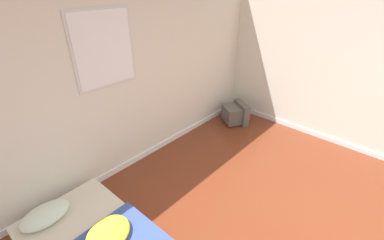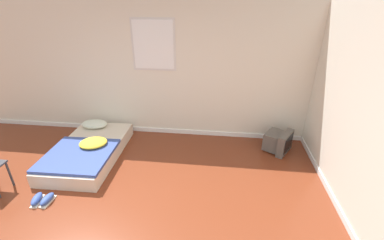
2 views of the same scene
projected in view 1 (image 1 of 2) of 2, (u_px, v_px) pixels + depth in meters
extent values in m
cube|color=silver|center=(110.00, 89.00, 3.37)|extent=(8.26, 0.06, 2.60)
cube|color=white|center=(124.00, 166.00, 3.95)|extent=(8.26, 0.02, 0.09)
cube|color=silver|center=(104.00, 49.00, 3.08)|extent=(0.82, 0.01, 0.95)
cube|color=white|center=(104.00, 49.00, 3.08)|extent=(0.75, 0.01, 0.88)
cube|color=white|center=(377.00, 156.00, 4.17)|extent=(0.02, 8.09, 0.09)
ellipsoid|color=silver|center=(45.00, 215.00, 2.80)|extent=(0.53, 0.35, 0.14)
ellipsoid|color=yellow|center=(108.00, 233.00, 2.58)|extent=(0.57, 0.53, 0.11)
cube|color=#56514C|center=(232.00, 114.00, 5.14)|extent=(0.46, 0.50, 0.32)
cube|color=#56514C|center=(241.00, 112.00, 5.18)|extent=(0.36, 0.49, 0.40)
cube|color=black|center=(244.00, 111.00, 5.20)|extent=(0.22, 0.35, 0.29)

